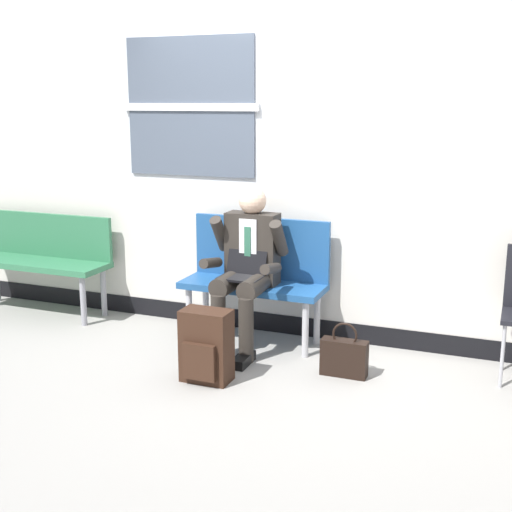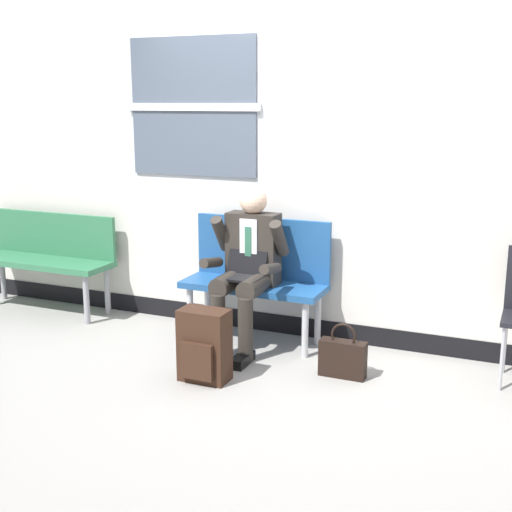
{
  "view_description": "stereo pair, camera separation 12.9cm",
  "coord_description": "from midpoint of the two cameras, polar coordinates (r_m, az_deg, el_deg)",
  "views": [
    {
      "loc": [
        1.67,
        -4.38,
        1.86
      ],
      "look_at": [
        -0.11,
        0.1,
        0.75
      ],
      "focal_mm": 47.33,
      "sensor_mm": 36.0,
      "label": 1
    },
    {
      "loc": [
        1.79,
        -4.33,
        1.86
      ],
      "look_at": [
        -0.11,
        0.1,
        0.75
      ],
      "focal_mm": 47.33,
      "sensor_mm": 36.0,
      "label": 2
    }
  ],
  "objects": [
    {
      "name": "ground_plane",
      "position": [
        5.04,
        1.42,
        -8.69
      ],
      "size": [
        18.0,
        18.0,
        0.0
      ],
      "primitive_type": "plane",
      "color": "gray"
    },
    {
      "name": "station_wall",
      "position": [
        5.31,
        4.05,
        8.46
      ],
      "size": [
        6.7,
        0.17,
        2.9
      ],
      "color": "silver",
      "rests_on": "ground"
    },
    {
      "name": "bench_with_person",
      "position": [
        5.28,
        0.82,
        -1.34
      ],
      "size": [
        1.12,
        0.42,
        0.97
      ],
      "color": "navy",
      "rests_on": "ground"
    },
    {
      "name": "bench_empty",
      "position": [
        6.35,
        -16.85,
        0.28
      ],
      "size": [
        1.36,
        0.42,
        0.88
      ],
      "color": "#2D6B47",
      "rests_on": "ground"
    },
    {
      "name": "person_seated",
      "position": [
        5.07,
        -0.06,
        -0.74
      ],
      "size": [
        0.57,
        0.7,
        1.23
      ],
      "color": "#2D2823",
      "rests_on": "ground"
    },
    {
      "name": "backpack",
      "position": [
        4.6,
        -3.61,
        -7.62
      ],
      "size": [
        0.33,
        0.23,
        0.5
      ],
      "color": "#331E14",
      "rests_on": "ground"
    },
    {
      "name": "handbag",
      "position": [
        4.73,
        8.12,
        -8.5
      ],
      "size": [
        0.32,
        0.11,
        0.39
      ],
      "color": "black",
      "rests_on": "ground"
    }
  ]
}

